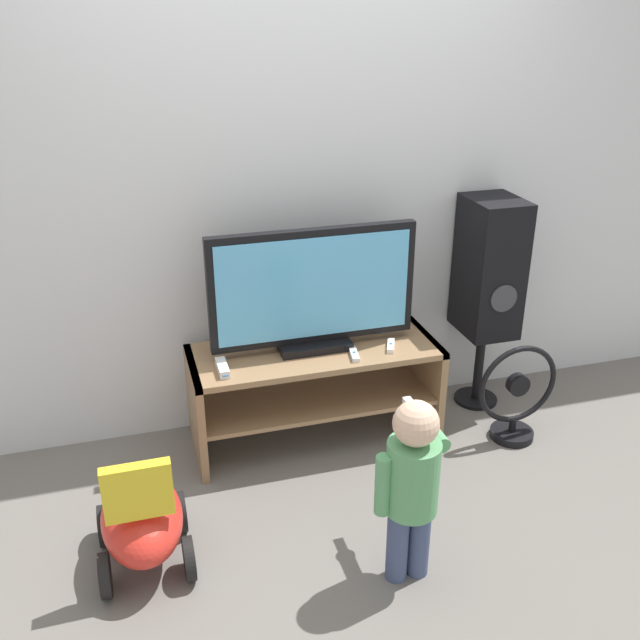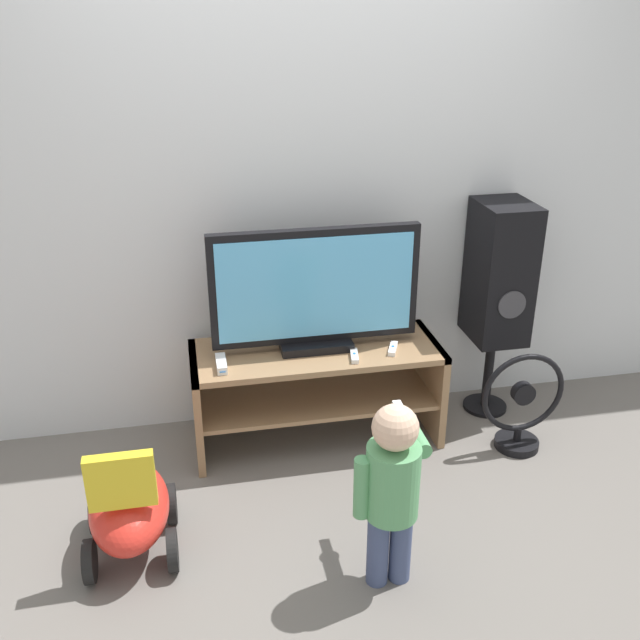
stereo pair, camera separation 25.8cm
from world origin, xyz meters
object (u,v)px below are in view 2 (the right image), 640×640
object	(u,v)px
child	(392,481)
speaker_tower	(499,276)
television	(315,291)
remote_primary	(393,349)
remote_secondary	(354,356)
game_console	(221,364)
ride_on_toy	(129,508)
floor_fan	(521,406)

from	to	relation	value
child	speaker_tower	size ratio (longest dim) A/B	0.68
television	remote_primary	xyz separation A→B (m)	(0.36, -0.11, -0.29)
television	speaker_tower	xyz separation A→B (m)	(0.97, 0.07, -0.03)
speaker_tower	remote_secondary	bearing A→B (deg)	-164.55
game_console	speaker_tower	xyz separation A→B (m)	(1.44, 0.19, 0.25)
game_console	ride_on_toy	world-z (taller)	ride_on_toy
remote_secondary	speaker_tower	size ratio (longest dim) A/B	0.12
game_console	ride_on_toy	distance (m)	0.77
remote_secondary	child	distance (m)	0.89
game_console	television	bearing A→B (deg)	14.43
remote_secondary	speaker_tower	distance (m)	0.88
speaker_tower	remote_primary	bearing A→B (deg)	-162.87
game_console	ride_on_toy	bearing A→B (deg)	-127.39
television	game_console	bearing A→B (deg)	-165.57
child	floor_fan	bearing A→B (deg)	39.18
speaker_tower	floor_fan	world-z (taller)	speaker_tower
television	game_console	xyz separation A→B (m)	(-0.47, -0.12, -0.28)
remote_secondary	remote_primary	bearing A→B (deg)	10.21
television	remote_primary	world-z (taller)	television
speaker_tower	ride_on_toy	xyz separation A→B (m)	(-1.86, -0.75, -0.56)
child	speaker_tower	bearing A→B (deg)	51.37
child	remote_secondary	bearing A→B (deg)	85.07
speaker_tower	ride_on_toy	bearing A→B (deg)	-158.01
child	speaker_tower	xyz separation A→B (m)	(0.89, 1.11, 0.31)
television	game_console	world-z (taller)	television
floor_fan	child	bearing A→B (deg)	-140.82
game_console	speaker_tower	world-z (taller)	speaker_tower
game_console	child	bearing A→B (deg)	-58.95
game_console	floor_fan	distance (m)	1.48
floor_fan	game_console	bearing A→B (deg)	172.52
television	remote_secondary	world-z (taller)	television
remote_secondary	ride_on_toy	bearing A→B (deg)	-153.35
ride_on_toy	remote_secondary	bearing A→B (deg)	26.65
floor_fan	ride_on_toy	world-z (taller)	ride_on_toy
remote_primary	remote_secondary	bearing A→B (deg)	-169.79
television	ride_on_toy	size ratio (longest dim) A/B	1.80
child	television	bearing A→B (deg)	94.59
ride_on_toy	speaker_tower	bearing A→B (deg)	21.99
floor_fan	ride_on_toy	bearing A→B (deg)	-168.82
game_console	remote_secondary	world-z (taller)	game_console
television	child	bearing A→B (deg)	-85.41
remote_secondary	ride_on_toy	size ratio (longest dim) A/B	0.24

